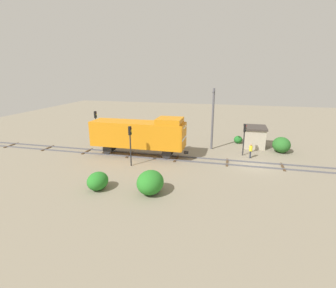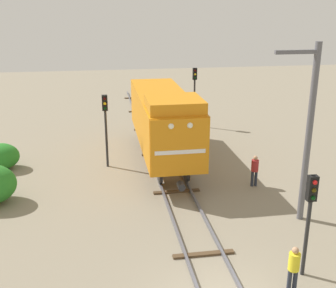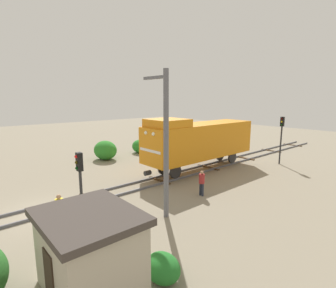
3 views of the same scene
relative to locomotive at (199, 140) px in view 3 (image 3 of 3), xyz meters
name	(u,v)px [view 3 (image 3 of 3)]	position (x,y,z in m)	size (l,w,h in m)	color
ground_plane	(40,213)	(0.00, -13.15, -2.77)	(104.17, 104.17, 0.00)	gray
railway_track	(40,212)	(0.00, -13.15, -2.70)	(2.40, 69.45, 0.16)	#595960
locomotive	(199,140)	(0.00, 0.00, 0.00)	(2.90, 11.60, 4.60)	orange
traffic_signal_near	(80,176)	(3.20, -12.01, -0.11)	(0.32, 0.34, 3.82)	#262628
traffic_signal_mid	(171,133)	(-3.40, -0.22, 0.23)	(0.32, 0.34, 4.32)	#262628
traffic_signal_far	(282,132)	(3.60, 7.59, 0.39)	(0.32, 0.34, 4.58)	#262628
worker_near_track	(59,208)	(2.40, -12.83, -1.78)	(0.38, 0.38, 1.70)	#262B38
worker_by_signal	(202,181)	(4.20, -4.33, -1.78)	(0.38, 0.38, 1.70)	#262B38
catenary_mast	(165,141)	(4.94, -8.08, 1.38)	(1.94, 0.28, 7.81)	#595960
relay_hut	(90,251)	(7.50, -13.54, -1.38)	(3.50, 2.90, 2.74)	#B2A893
bush_near	(105,150)	(-9.18, -4.23, -1.79)	(2.70, 2.21, 1.97)	#297B26
bush_mid	(163,268)	(8.78, -11.49, -2.26)	(1.40, 1.15, 1.02)	#216B26
bush_back	(140,146)	(-9.54, 0.40, -2.01)	(2.11, 1.73, 1.53)	#277A26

